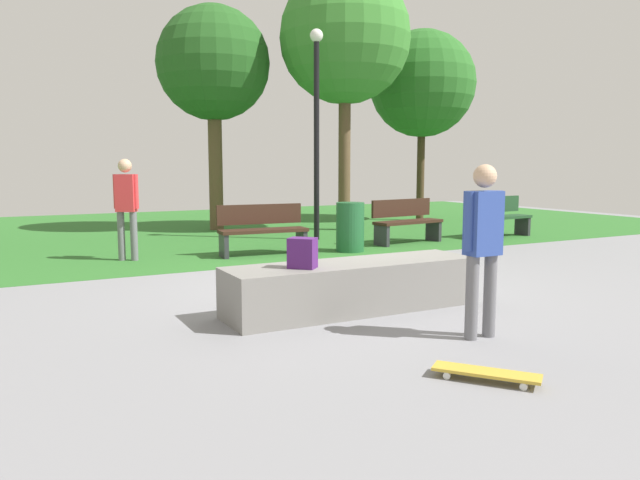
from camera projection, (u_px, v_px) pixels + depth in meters
ground_plane at (335, 283)px, 8.34m from camera, size 28.00×28.00×0.00m
grass_lawn at (183, 229)px, 15.29m from camera, size 26.60×12.19×0.01m
concrete_ledge at (353, 286)px, 6.77m from camera, size 2.93×0.78×0.55m
backpack_on_ledge at (302, 253)px, 6.33m from camera, size 0.34×0.34×0.32m
skater_performing_trick at (483, 238)px, 5.61m from camera, size 0.43×0.22×1.64m
skateboard_by_ledge at (486, 373)px, 4.57m from camera, size 0.65×0.75×0.08m
park_bench_near_lamppost at (406, 220)px, 12.54m from camera, size 1.65×0.68×0.91m
park_bench_by_oak at (498, 216)px, 13.63m from camera, size 1.63×0.58×0.91m
park_bench_far_left at (262, 229)px, 10.91m from camera, size 1.63×0.58×0.91m
tree_broad_elm at (345, 38)px, 14.56m from camera, size 3.18×3.18×6.27m
tree_young_birch at (422, 84)px, 17.24m from camera, size 3.02×3.02×5.43m
tree_slender_maple at (213, 65)px, 14.68m from camera, size 2.76×2.76×5.46m
lamp_post at (317, 114)px, 12.85m from camera, size 0.28×0.28×4.46m
trash_bin at (350, 227)px, 11.34m from camera, size 0.53×0.53×0.93m
pedestrian_with_backpack at (127, 200)px, 10.22m from camera, size 0.43×0.44×1.73m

